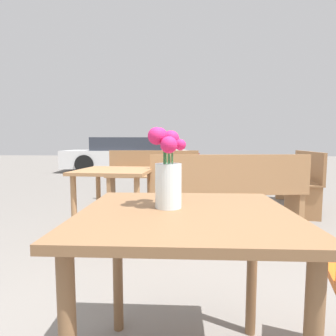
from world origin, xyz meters
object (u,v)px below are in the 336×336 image
(bench_near, at_px, (300,178))
(table_back, at_px, (115,182))
(bench_far, at_px, (228,190))
(bicycle, at_px, (178,169))
(flower_vase, at_px, (167,173))
(bench_middle, at_px, (153,175))
(parked_car, at_px, (128,155))
(table_front, at_px, (185,240))

(bench_near, height_order, table_back, bench_near)
(bench_far, relative_size, bicycle, 1.26)
(bench_near, relative_size, bench_far, 0.85)
(flower_vase, xyz_separation_m, bench_far, (0.52, 1.77, -0.38))
(bench_middle, relative_size, parked_car, 0.33)
(bicycle, height_order, parked_car, parked_car)
(bench_middle, height_order, table_back, bench_middle)
(bicycle, distance_m, parked_car, 3.60)
(flower_vase, bearing_deg, table_back, 112.83)
(bench_middle, bearing_deg, parked_car, 107.03)
(bench_far, bearing_deg, bicycle, 100.55)
(bicycle, bearing_deg, bench_far, -79.45)
(table_back, bearing_deg, bench_near, 31.48)
(flower_vase, distance_m, table_back, 1.62)
(bicycle, relative_size, parked_car, 0.30)
(table_front, height_order, parked_car, parked_car)
(table_back, bearing_deg, bench_middle, 84.73)
(bench_middle, bearing_deg, bench_far, -55.30)
(flower_vase, height_order, parked_car, parked_car)
(bench_near, distance_m, bicycle, 2.97)
(table_front, height_order, table_back, table_back)
(bench_middle, bearing_deg, table_back, -95.27)
(flower_vase, distance_m, parked_car, 8.52)
(bench_middle, relative_size, bench_far, 0.88)
(bench_middle, xyz_separation_m, bench_far, (0.99, -1.42, 0.01))
(flower_vase, height_order, bench_middle, flower_vase)
(flower_vase, bearing_deg, bench_far, 73.50)
(bench_far, bearing_deg, flower_vase, -106.50)
(bench_middle, distance_m, table_back, 1.73)
(bench_near, relative_size, parked_car, 0.32)
(bench_near, distance_m, table_back, 2.79)
(parked_car, bearing_deg, flower_vase, -76.28)
(bench_near, bearing_deg, table_front, -119.49)
(flower_vase, relative_size, bench_near, 0.22)
(table_back, xyz_separation_m, parked_car, (-1.40, 6.80, -0.02))
(bench_middle, height_order, parked_car, parked_car)
(table_front, distance_m, bench_middle, 3.29)
(table_front, relative_size, parked_car, 0.18)
(table_front, bearing_deg, parked_car, 104.11)
(bench_middle, height_order, bench_far, same)
(bench_far, bearing_deg, bench_middle, 124.70)
(bench_far, relative_size, parked_car, 0.38)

